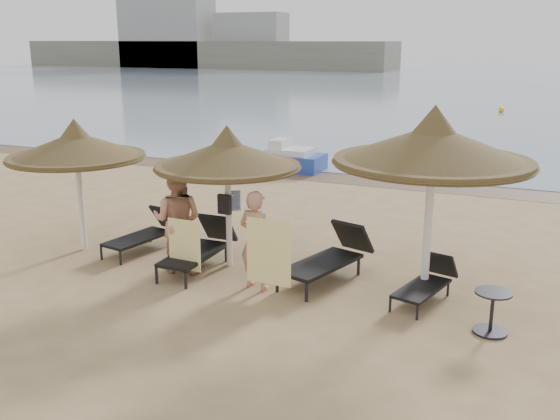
% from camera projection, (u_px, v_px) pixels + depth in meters
% --- Properties ---
extents(ground, '(160.00, 160.00, 0.00)m').
position_uv_depth(ground, '(222.00, 285.00, 11.27)').
color(ground, tan).
rests_on(ground, ground).
extents(sea, '(200.00, 140.00, 0.03)m').
position_uv_depth(sea, '(508.00, 73.00, 82.29)').
color(sea, slate).
rests_on(sea, ground).
extents(wet_sand_strip, '(200.00, 1.60, 0.01)m').
position_uv_depth(wet_sand_strip, '(363.00, 180.00, 19.61)').
color(wet_sand_strip, brown).
rests_on(wet_sand_strip, ground).
extents(far_shore, '(150.00, 54.80, 12.00)m').
position_uv_depth(far_shore, '(323.00, 49.00, 89.04)').
color(far_shore, gray).
rests_on(far_shore, ground).
extents(palapa_left, '(2.78, 2.78, 2.76)m').
position_uv_depth(palapa_left, '(76.00, 146.00, 12.59)').
color(palapa_left, white).
rests_on(palapa_left, ground).
extents(palapa_center, '(2.78, 2.78, 2.75)m').
position_uv_depth(palapa_center, '(227.00, 155.00, 11.67)').
color(palapa_center, white).
rests_on(palapa_center, ground).
extents(palapa_right, '(3.30, 3.30, 3.27)m').
position_uv_depth(palapa_right, '(433.00, 146.00, 10.15)').
color(palapa_right, white).
rests_on(palapa_right, ground).
extents(lounger_far_left, '(0.92, 1.91, 0.82)m').
position_uv_depth(lounger_far_left, '(146.00, 232.00, 13.09)').
color(lounger_far_left, black).
rests_on(lounger_far_left, ground).
extents(lounger_near_left, '(0.68, 2.04, 0.91)m').
position_uv_depth(lounger_near_left, '(201.00, 246.00, 12.06)').
color(lounger_near_left, black).
rests_on(lounger_near_left, ground).
extents(lounger_near_right, '(1.29, 2.25, 0.96)m').
position_uv_depth(lounger_near_right, '(331.00, 256.00, 11.48)').
color(lounger_near_right, black).
rests_on(lounger_near_right, ground).
extents(lounger_far_right, '(0.91, 1.67, 0.71)m').
position_uv_depth(lounger_far_right, '(427.00, 281.00, 10.56)').
color(lounger_far_right, black).
rests_on(lounger_far_right, ground).
extents(side_table, '(0.55, 0.55, 0.67)m').
position_uv_depth(side_table, '(492.00, 314.00, 9.34)').
color(side_table, black).
rests_on(side_table, ground).
extents(person_left, '(1.18, 0.89, 2.33)m').
position_uv_depth(person_left, '(177.00, 212.00, 11.66)').
color(person_left, tan).
rests_on(person_left, ground).
extents(person_right, '(1.03, 0.75, 2.07)m').
position_uv_depth(person_right, '(256.00, 232.00, 10.84)').
color(person_right, tan).
rests_on(person_right, ground).
extents(towel_left, '(0.69, 0.05, 0.96)m').
position_uv_depth(towel_left, '(184.00, 245.00, 11.35)').
color(towel_left, yellow).
rests_on(towel_left, ground).
extents(towel_right, '(0.83, 0.04, 1.16)m').
position_uv_depth(towel_right, '(269.00, 252.00, 10.55)').
color(towel_right, yellow).
rests_on(towel_right, ground).
extents(bag_patterned, '(0.32, 0.22, 0.38)m').
position_uv_depth(bag_patterned, '(233.00, 201.00, 12.08)').
color(bag_patterned, silver).
rests_on(bag_patterned, ground).
extents(bag_dark, '(0.27, 0.11, 0.38)m').
position_uv_depth(bag_dark, '(225.00, 204.00, 11.77)').
color(bag_dark, black).
rests_on(bag_dark, ground).
extents(pedal_boat, '(2.23, 1.35, 1.02)m').
position_uv_depth(pedal_boat, '(290.00, 159.00, 21.08)').
color(pedal_boat, '#223EA6').
rests_on(pedal_boat, ground).
extents(buoy_mid, '(0.33, 0.33, 0.33)m').
position_uv_depth(buoy_mid, '(501.00, 110.00, 37.57)').
color(buoy_mid, yellow).
rests_on(buoy_mid, ground).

